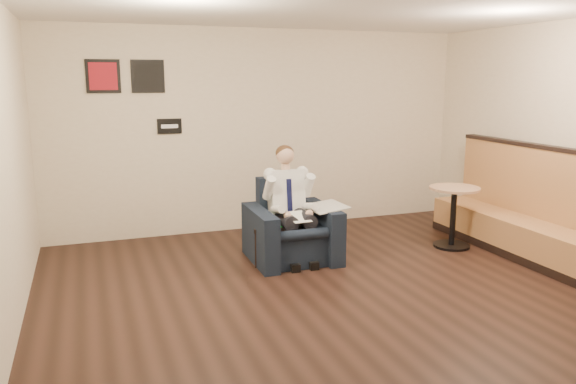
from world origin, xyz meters
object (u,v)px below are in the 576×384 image
object	(u,v)px
banquette	(517,200)
armchair	(292,221)
coffee_mug	(292,217)
green_folder	(275,224)
cafe_table	(453,217)
smartphone	(281,220)
seated_man	(295,209)
side_table	(278,242)

from	to	relation	value
banquette	armchair	bearing A→B (deg)	167.01
coffee_mug	banquette	world-z (taller)	banquette
green_folder	cafe_table	xyz separation A→B (m)	(2.31, -0.23, -0.06)
green_folder	smartphone	size ratio (longest dim) A/B	3.21
seated_man	coffee_mug	size ratio (longest dim) A/B	13.61
smartphone	cafe_table	xyz separation A→B (m)	(2.18, -0.38, -0.06)
side_table	banquette	distance (m)	3.00
banquette	cafe_table	size ratio (longest dim) A/B	3.29
smartphone	armchair	bearing A→B (deg)	-39.00
seated_man	smartphone	xyz separation A→B (m)	(-0.07, 0.29, -0.19)
armchair	green_folder	bearing A→B (deg)	175.40
side_table	coffee_mug	distance (m)	0.35
banquette	cafe_table	distance (m)	0.79
smartphone	cafe_table	bearing A→B (deg)	16.99
side_table	banquette	bearing A→B (deg)	-12.79
seated_man	side_table	bearing A→B (deg)	138.42
cafe_table	seated_man	bearing A→B (deg)	177.46
seated_man	smartphone	world-z (taller)	seated_man
armchair	coffee_mug	bearing A→B (deg)	67.85
seated_man	side_table	xyz separation A→B (m)	(-0.17, 0.15, -0.42)
smartphone	cafe_table	size ratio (longest dim) A/B	0.18
green_folder	cafe_table	world-z (taller)	cafe_table
green_folder	smartphone	xyz separation A→B (m)	(0.13, 0.15, -0.00)
coffee_mug	banquette	bearing A→B (deg)	-14.98
armchair	seated_man	world-z (taller)	seated_man
side_table	armchair	bearing A→B (deg)	-9.62
coffee_mug	side_table	bearing A→B (deg)	-163.24
cafe_table	coffee_mug	bearing A→B (deg)	171.58
green_folder	smartphone	bearing A→B (deg)	49.11
side_table	seated_man	bearing A→B (deg)	-42.11
armchair	green_folder	world-z (taller)	armchair
seated_man	armchair	bearing A→B (deg)	90.00
smartphone	green_folder	bearing A→B (deg)	-103.96
side_table	cafe_table	bearing A→B (deg)	-6.13
smartphone	banquette	world-z (taller)	banquette
seated_man	banquette	distance (m)	2.77
coffee_mug	green_folder	bearing A→B (deg)	-163.24
banquette	smartphone	bearing A→B (deg)	164.15
armchair	banquette	bearing A→B (deg)	-12.46
side_table	smartphone	size ratio (longest dim) A/B	3.93
armchair	coffee_mug	distance (m)	0.10
seated_man	smartphone	size ratio (longest dim) A/B	9.24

